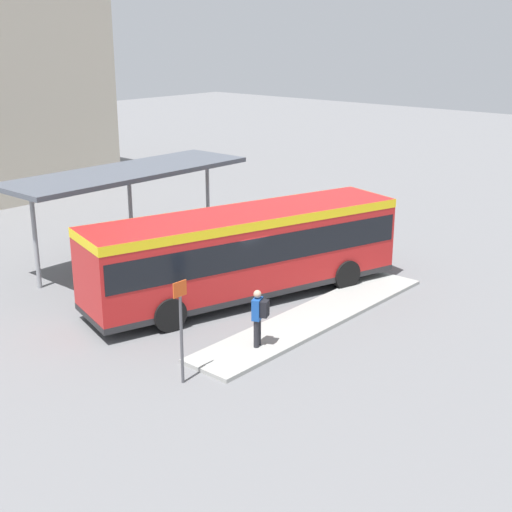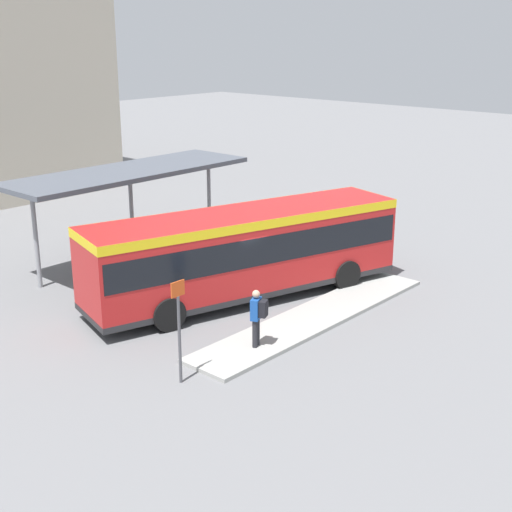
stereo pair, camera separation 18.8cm
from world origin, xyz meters
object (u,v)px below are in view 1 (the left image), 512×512
at_px(city_bus, 245,248).
at_px(bicycle_yellow, 326,218).
at_px(bicycle_orange, 355,222).
at_px(bicycle_blue, 338,221).
at_px(pedestrian_waiting, 259,314).
at_px(platform_sign, 181,327).
at_px(bicycle_red, 367,225).

xyz_separation_m(city_bus, bicycle_yellow, (9.57, 3.52, -1.43)).
bearing_deg(bicycle_orange, bicycle_blue, 14.94).
height_order(city_bus, pedestrian_waiting, city_bus).
bearing_deg(bicycle_yellow, platform_sign, -63.10).
distance_m(bicycle_red, bicycle_orange, 0.75).
distance_m(pedestrian_waiting, bicycle_blue, 13.72).
bearing_deg(bicycle_red, city_bus, 100.35).
bearing_deg(city_bus, platform_sign, -136.36).
bearing_deg(bicycle_blue, bicycle_yellow, -178.57).
bearing_deg(pedestrian_waiting, city_bus, -66.03).
relative_size(pedestrian_waiting, bicycle_yellow, 1.09).
bearing_deg(bicycle_red, bicycle_orange, -6.14).
xyz_separation_m(bicycle_orange, platform_sign, (-15.42, -4.97, 1.17)).
height_order(bicycle_blue, platform_sign, platform_sign).
height_order(city_bus, bicycle_yellow, city_bus).
distance_m(city_bus, bicycle_red, 9.81).
relative_size(bicycle_red, bicycle_yellow, 1.12).
xyz_separation_m(bicycle_red, bicycle_orange, (0.11, 0.74, 0.01)).
bearing_deg(bicycle_blue, bicycle_red, 11.68).
relative_size(bicycle_yellow, platform_sign, 0.55).
bearing_deg(pedestrian_waiting, bicycle_blue, -87.82).
relative_size(city_bus, bicycle_blue, 7.39).
height_order(pedestrian_waiting, platform_sign, platform_sign).
bearing_deg(platform_sign, pedestrian_waiting, -3.65).
bearing_deg(platform_sign, bicycle_red, 15.45).
relative_size(bicycle_red, platform_sign, 0.62).
distance_m(city_bus, bicycle_orange, 10.04).
relative_size(city_bus, bicycle_orange, 6.38).
bearing_deg(bicycle_orange, platform_sign, 105.09).
height_order(bicycle_orange, bicycle_yellow, bicycle_orange).
bearing_deg(bicycle_blue, city_bus, -66.70).
xyz_separation_m(city_bus, pedestrian_waiting, (-2.87, -3.11, -0.67)).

